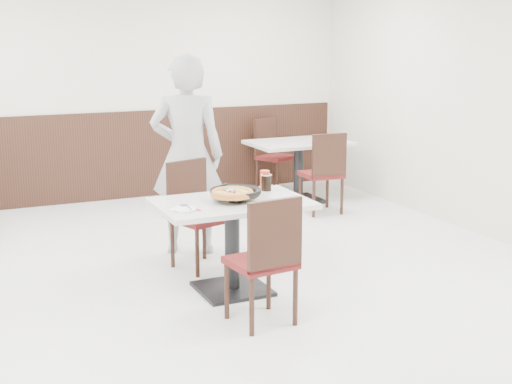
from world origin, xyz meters
name	(u,v)px	position (x,y,z in m)	size (l,w,h in m)	color
floor	(225,285)	(0.00, 0.00, 0.00)	(7.00, 7.00, 0.00)	silver
wall_back	(118,87)	(0.00, 3.50, 1.40)	(6.00, 0.04, 2.80)	beige
wainscot_back	(121,156)	(0.00, 3.48, 0.55)	(5.90, 0.03, 1.10)	black
main_table	(232,246)	(0.01, -0.15, 0.38)	(1.20, 0.80, 0.75)	beige
chair_near	(261,259)	(-0.05, -0.83, 0.47)	(0.42, 0.42, 0.95)	black
chair_far	(200,216)	(-0.03, 0.50, 0.47)	(0.42, 0.42, 0.95)	black
trivet	(236,199)	(0.03, -0.19, 0.77)	(0.13, 0.13, 0.04)	black
pizza_pan	(236,195)	(0.05, -0.14, 0.79)	(0.37, 0.37, 0.01)	black
pizza	(232,194)	(0.00, -0.18, 0.81)	(0.34, 0.34, 0.02)	#D6873E
pizza_server	(229,189)	(-0.01, -0.14, 0.84)	(0.08, 0.11, 0.00)	silver
napkin	(185,210)	(-0.43, -0.28, 0.75)	(0.17, 0.17, 0.00)	white
side_plate	(185,209)	(-0.44, -0.30, 0.76)	(0.17, 0.17, 0.01)	white
fork	(189,208)	(-0.40, -0.29, 0.77)	(0.01, 0.15, 0.00)	silver
cola_glass	(266,183)	(0.42, 0.08, 0.81)	(0.08, 0.08, 0.13)	black
red_cup	(265,180)	(0.43, 0.14, 0.83)	(0.08, 0.08, 0.16)	red
diner_person	(187,155)	(0.03, 1.00, 0.94)	(0.68, 0.45, 1.87)	#A6A5AA
bg_table_right	(298,171)	(1.97, 2.45, 0.38)	(1.20, 0.80, 0.75)	beige
bg_chair_right_near	(321,172)	(1.94, 1.82, 0.47)	(0.42, 0.42, 0.95)	black
bg_chair_right_far	(276,156)	(1.97, 3.08, 0.47)	(0.42, 0.42, 0.95)	black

